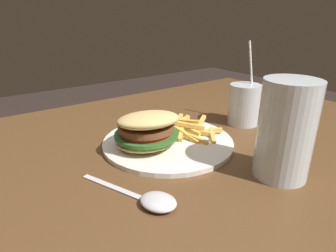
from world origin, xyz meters
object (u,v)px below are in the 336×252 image
meal_plate_near (158,135)px  juice_glass (244,106)px  spoon (154,200)px  beer_glass (285,133)px

meal_plate_near → juice_glass: (-0.26, 0.01, 0.02)m
meal_plate_near → spoon: bearing=54.4°
meal_plate_near → juice_glass: 0.26m
meal_plate_near → juice_glass: size_ratio=1.38×
meal_plate_near → beer_glass: beer_glass is taller
spoon → meal_plate_near: bearing=121.7°
beer_glass → juice_glass: bearing=-125.3°
beer_glass → spoon: 0.25m
juice_glass → spoon: (0.38, 0.15, -0.04)m
meal_plate_near → spoon: meal_plate_near is taller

